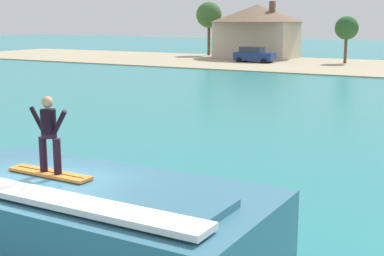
% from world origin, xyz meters
% --- Properties ---
extents(ground_plane, '(260.00, 260.00, 0.00)m').
position_xyz_m(ground_plane, '(0.00, 0.00, 0.00)').
color(ground_plane, teal).
extents(wave_crest, '(8.00, 3.80, 1.60)m').
position_xyz_m(wave_crest, '(0.72, 0.34, 0.75)').
color(wave_crest, teal).
rests_on(wave_crest, ground_plane).
extents(surfboard, '(2.05, 0.42, 0.06)m').
position_xyz_m(surfboard, '(-0.02, 0.15, 1.63)').
color(surfboard, orange).
rests_on(surfboard, wave_crest).
extents(surfer, '(1.01, 0.32, 1.61)m').
position_xyz_m(surfer, '(0.04, 0.12, 2.55)').
color(surfer, black).
rests_on(surfer, surfboard).
extents(car_near_shore, '(4.59, 2.15, 1.86)m').
position_xyz_m(car_near_shore, '(-16.83, 49.55, 0.95)').
color(car_near_shore, navy).
rests_on(car_near_shore, ground_plane).
extents(house_with_chimney, '(11.80, 11.80, 7.10)m').
position_xyz_m(house_with_chimney, '(-19.63, 56.79, 4.04)').
color(house_with_chimney, beige).
rests_on(house_with_chimney, ground_plane).
extents(tree_tall_bare, '(2.56, 2.56, 5.26)m').
position_xyz_m(tree_tall_bare, '(-7.41, 53.05, 3.93)').
color(tree_tall_bare, brown).
rests_on(tree_tall_bare, ground_plane).
extents(tree_short_bushy, '(3.45, 3.45, 7.25)m').
position_xyz_m(tree_short_bushy, '(-27.28, 58.18, 5.47)').
color(tree_short_bushy, brown).
rests_on(tree_short_bushy, ground_plane).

